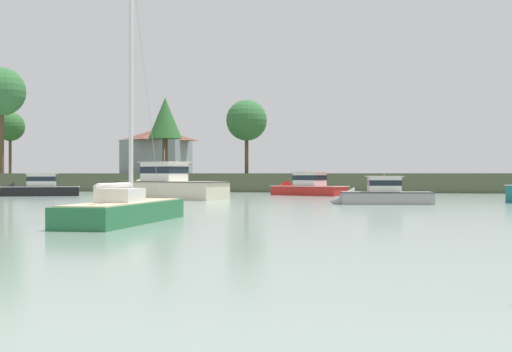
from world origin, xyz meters
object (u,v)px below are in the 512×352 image
Objects in this scene: cruiser_black at (33,191)px; cruiser_red at (302,190)px; mooring_buoy_green at (4,193)px; cruiser_wood at (176,189)px; cruiser_cream at (163,191)px; cruiser_grey at (376,198)px; sailboat_green at (124,216)px.

cruiser_red is at bearing 16.34° from cruiser_black.
cruiser_black reaches higher than mooring_buoy_green.
cruiser_cream reaches higher than cruiser_wood.
mooring_buoy_green is (-34.98, 16.36, -0.32)m from cruiser_grey.
mooring_buoy_green is (-15.72, -3.89, -0.40)m from cruiser_wood.
cruiser_wood is 27.95m from cruiser_grey.
mooring_buoy_green is at bearing 125.97° from sailboat_green.
mooring_buoy_green is at bearing -166.09° from cruiser_wood.
cruiser_red is 19.33m from cruiser_grey.
sailboat_green is at bearing -93.33° from cruiser_red.
sailboat_green is at bearing -56.59° from cruiser_black.
cruiser_wood is 16.20m from mooring_buoy_green.
cruiser_black is at bearing -139.03° from cruiser_wood.
cruiser_cream is at bearing 157.98° from cruiser_grey.
cruiser_grey is at bearing -21.30° from cruiser_black.
cruiser_red is 37.37m from sailboat_green.
cruiser_grey is (6.95, -18.04, -0.07)m from cruiser_red.
cruiser_cream is at bearing -76.98° from cruiser_wood.
mooring_buoy_green is at bearing 154.93° from cruiser_grey.
sailboat_green reaches higher than cruiser_grey.
cruiser_cream is (-6.95, 25.77, 0.36)m from sailboat_green.
cruiser_black is at bearing 158.70° from cruiser_grey.
cruiser_red is 1.05× the size of cruiser_wood.
cruiser_grey is (19.25, -20.26, -0.08)m from cruiser_wood.
cruiser_wood is at bearing 40.97° from cruiser_black.
cruiser_red is (22.44, 6.58, 0.02)m from cruiser_black.
cruiser_cream is at bearing -27.56° from mooring_buoy_green.
cruiser_cream is at bearing -128.35° from cruiser_red.
cruiser_grey reaches higher than mooring_buoy_green.
cruiser_red is at bearing 111.06° from cruiser_grey.
cruiser_cream reaches higher than mooring_buoy_green.
sailboat_green reaches higher than cruiser_red.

